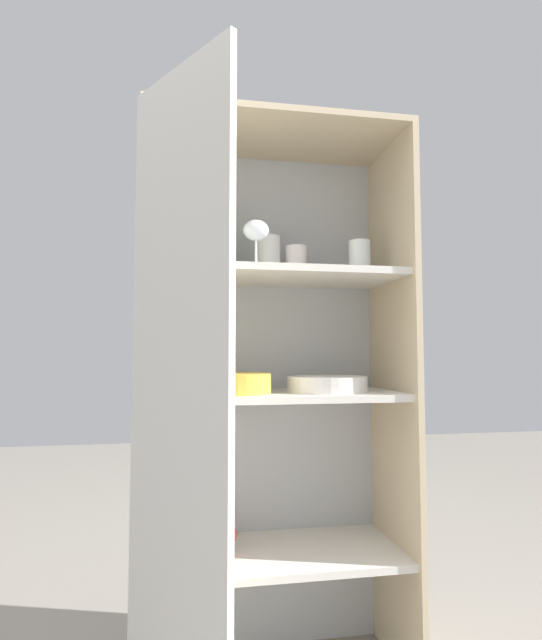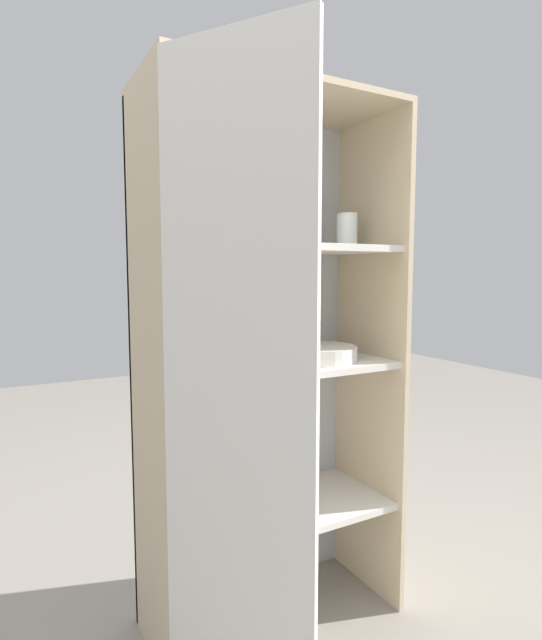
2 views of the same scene
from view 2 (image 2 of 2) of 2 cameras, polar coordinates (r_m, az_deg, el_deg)
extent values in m
cube|color=#B2B7BC|center=(1.62, -2.80, -4.76)|extent=(0.75, 0.02, 1.54)
cube|color=#CCB793|center=(1.34, -13.72, -7.11)|extent=(0.02, 0.36, 1.54)
cube|color=#CCB793|center=(1.68, 11.10, -4.51)|extent=(0.02, 0.36, 1.54)
cube|color=#CCB793|center=(1.53, 0.14, 24.19)|extent=(0.75, 0.36, 0.02)
cube|color=silver|center=(1.62, 0.13, -21.06)|extent=(0.71, 0.32, 0.02)
cube|color=silver|center=(1.47, 0.13, -5.41)|extent=(0.71, 0.32, 0.02)
cube|color=silver|center=(1.45, 0.14, 8.20)|extent=(0.71, 0.32, 0.02)
cube|color=silver|center=(1.07, -3.99, -10.26)|extent=(0.22, 0.32, 1.54)
cylinder|color=white|center=(1.49, -1.16, 10.78)|extent=(0.08, 0.08, 0.12)
cylinder|color=white|center=(1.58, 8.68, 10.11)|extent=(0.06, 0.06, 0.10)
cylinder|color=silver|center=(1.53, 1.78, 10.13)|extent=(0.07, 0.07, 0.09)
cylinder|color=white|center=(1.44, -11.26, 10.90)|extent=(0.08, 0.08, 0.12)
cylinder|color=white|center=(1.37, -0.97, 8.91)|extent=(0.06, 0.06, 0.01)
cylinder|color=white|center=(1.37, -0.97, 10.56)|extent=(0.01, 0.01, 0.07)
ellipsoid|color=white|center=(1.38, -0.98, 13.28)|extent=(0.07, 0.07, 0.06)
cylinder|color=silver|center=(1.47, -7.49, 8.62)|extent=(0.06, 0.06, 0.01)
cylinder|color=silver|center=(1.47, -7.51, 10.17)|extent=(0.01, 0.01, 0.07)
ellipsoid|color=silver|center=(1.48, -7.54, 12.72)|extent=(0.07, 0.07, 0.06)
cylinder|color=silver|center=(1.29, -9.30, 9.05)|extent=(0.07, 0.07, 0.01)
cylinder|color=silver|center=(1.29, -9.32, 10.66)|extent=(0.01, 0.01, 0.07)
ellipsoid|color=silver|center=(1.30, -9.37, 13.37)|extent=(0.07, 0.07, 0.06)
cylinder|color=#194728|center=(1.38, -6.09, 12.73)|extent=(0.07, 0.07, 0.19)
cone|color=#194728|center=(1.40, -6.14, 17.42)|extent=(0.07, 0.07, 0.04)
cylinder|color=#194728|center=(1.41, -6.16, 18.92)|extent=(0.02, 0.02, 0.04)
cylinder|color=white|center=(1.53, 5.50, -4.47)|extent=(0.23, 0.23, 0.01)
cylinder|color=white|center=(1.53, 5.51, -4.14)|extent=(0.23, 0.23, 0.01)
cylinder|color=white|center=(1.53, 5.51, -3.80)|extent=(0.23, 0.23, 0.01)
cylinder|color=white|center=(1.53, 5.51, -3.47)|extent=(0.23, 0.23, 0.01)
cylinder|color=white|center=(1.53, 5.52, -3.14)|extent=(0.23, 0.23, 0.01)
cylinder|color=gold|center=(1.38, -3.54, -4.56)|extent=(0.21, 0.21, 0.06)
torus|color=gold|center=(1.38, -3.55, -3.58)|extent=(0.20, 0.20, 0.01)
cylinder|color=#BC3D33|center=(1.51, -6.34, -20.61)|extent=(0.08, 0.08, 0.10)
torus|color=#BC3D33|center=(1.53, -4.54, -20.11)|extent=(0.06, 0.01, 0.06)
camera|label=1|loc=(0.50, 78.99, -17.92)|focal=28.00mm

